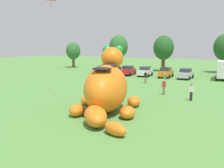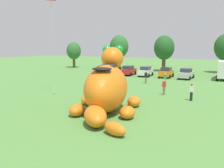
{
  "view_description": "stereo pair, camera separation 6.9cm",
  "coord_description": "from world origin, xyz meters",
  "px_view_note": "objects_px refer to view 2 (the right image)",
  "views": [
    {
      "loc": [
        9.67,
        -17.53,
        5.52
      ],
      "look_at": [
        -0.34,
        1.52,
        2.14
      ],
      "focal_mm": 40.61,
      "sensor_mm": 36.0,
      "label": 1
    },
    {
      "loc": [
        9.73,
        -17.49,
        5.52
      ],
      "look_at": [
        -0.34,
        1.52,
        2.14
      ],
      "focal_mm": 40.61,
      "sensor_mm": 36.0,
      "label": 2
    }
  ],
  "objects_px": {
    "car_black": "(113,69)",
    "car_orange": "(166,72)",
    "spectator_near_inflatable": "(107,86)",
    "spectator_by_cars": "(146,77)",
    "spectator_wandering": "(165,80)",
    "giant_inflatable_creature": "(107,88)",
    "spectator_mid_field": "(191,92)",
    "car_white": "(146,71)",
    "spectator_far_side": "(164,87)",
    "car_silver": "(186,74)",
    "car_red": "(129,70)"
  },
  "relations": [
    {
      "from": "giant_inflatable_creature",
      "to": "spectator_mid_field",
      "type": "height_order",
      "value": "giant_inflatable_creature"
    },
    {
      "from": "spectator_mid_field",
      "to": "spectator_wandering",
      "type": "height_order",
      "value": "same"
    },
    {
      "from": "car_red",
      "to": "spectator_far_side",
      "type": "height_order",
      "value": "car_red"
    },
    {
      "from": "giant_inflatable_creature",
      "to": "car_black",
      "type": "xyz_separation_m",
      "value": [
        -11.97,
        23.85,
        -1.12
      ]
    },
    {
      "from": "giant_inflatable_creature",
      "to": "car_red",
      "type": "relative_size",
      "value": 2.28
    },
    {
      "from": "spectator_mid_field",
      "to": "spectator_by_cars",
      "type": "bearing_deg",
      "value": 132.75
    },
    {
      "from": "car_black",
      "to": "spectator_near_inflatable",
      "type": "xyz_separation_m",
      "value": [
        8.25,
        -17.06,
        -0.01
      ]
    },
    {
      "from": "car_black",
      "to": "spectator_wandering",
      "type": "height_order",
      "value": "car_black"
    },
    {
      "from": "spectator_by_cars",
      "to": "spectator_far_side",
      "type": "xyz_separation_m",
      "value": [
        4.69,
        -6.95,
        0.0
      ]
    },
    {
      "from": "car_black",
      "to": "car_orange",
      "type": "relative_size",
      "value": 0.99
    },
    {
      "from": "spectator_by_cars",
      "to": "spectator_wandering",
      "type": "height_order",
      "value": "same"
    },
    {
      "from": "car_silver",
      "to": "spectator_by_cars",
      "type": "height_order",
      "value": "car_silver"
    },
    {
      "from": "spectator_wandering",
      "to": "car_red",
      "type": "bearing_deg",
      "value": 136.28
    },
    {
      "from": "spectator_by_cars",
      "to": "spectator_wandering",
      "type": "distance_m",
      "value": 3.29
    },
    {
      "from": "giant_inflatable_creature",
      "to": "spectator_wandering",
      "type": "height_order",
      "value": "giant_inflatable_creature"
    },
    {
      "from": "giant_inflatable_creature",
      "to": "spectator_by_cars",
      "type": "xyz_separation_m",
      "value": [
        -2.4,
        15.85,
        -1.13
      ]
    },
    {
      "from": "car_silver",
      "to": "car_red",
      "type": "bearing_deg",
      "value": 178.57
    },
    {
      "from": "giant_inflatable_creature",
      "to": "car_red",
      "type": "distance_m",
      "value": 25.11
    },
    {
      "from": "car_red",
      "to": "car_white",
      "type": "distance_m",
      "value": 3.32
    },
    {
      "from": "spectator_near_inflatable",
      "to": "spectator_wandering",
      "type": "distance_m",
      "value": 9.05
    },
    {
      "from": "spectator_wandering",
      "to": "spectator_far_side",
      "type": "height_order",
      "value": "same"
    },
    {
      "from": "car_white",
      "to": "car_red",
      "type": "bearing_deg",
      "value": 178.75
    },
    {
      "from": "car_black",
      "to": "car_orange",
      "type": "distance_m",
      "value": 10.31
    },
    {
      "from": "car_red",
      "to": "car_silver",
      "type": "distance_m",
      "value": 10.27
    },
    {
      "from": "car_black",
      "to": "spectator_near_inflatable",
      "type": "distance_m",
      "value": 18.95
    },
    {
      "from": "spectator_mid_field",
      "to": "car_white",
      "type": "bearing_deg",
      "value": 123.61
    },
    {
      "from": "giant_inflatable_creature",
      "to": "spectator_near_inflatable",
      "type": "bearing_deg",
      "value": 118.69
    },
    {
      "from": "spectator_near_inflatable",
      "to": "spectator_mid_field",
      "type": "bearing_deg",
      "value": 3.06
    },
    {
      "from": "car_silver",
      "to": "spectator_by_cars",
      "type": "relative_size",
      "value": 2.43
    },
    {
      "from": "spectator_mid_field",
      "to": "spectator_far_side",
      "type": "xyz_separation_m",
      "value": [
        -3.23,
        1.62,
        0.0
      ]
    },
    {
      "from": "giant_inflatable_creature",
      "to": "spectator_far_side",
      "type": "relative_size",
      "value": 5.64
    },
    {
      "from": "car_red",
      "to": "car_orange",
      "type": "height_order",
      "value": "same"
    },
    {
      "from": "car_silver",
      "to": "spectator_near_inflatable",
      "type": "relative_size",
      "value": 2.43
    },
    {
      "from": "car_white",
      "to": "spectator_near_inflatable",
      "type": "distance_m",
      "value": 16.78
    },
    {
      "from": "car_silver",
      "to": "spectator_far_side",
      "type": "distance_m",
      "value": 14.43
    },
    {
      "from": "spectator_by_cars",
      "to": "car_white",
      "type": "bearing_deg",
      "value": 110.5
    },
    {
      "from": "spectator_mid_field",
      "to": "spectator_far_side",
      "type": "relative_size",
      "value": 1.0
    },
    {
      "from": "car_white",
      "to": "car_orange",
      "type": "relative_size",
      "value": 1.02
    },
    {
      "from": "giant_inflatable_creature",
      "to": "car_white",
      "type": "height_order",
      "value": "giant_inflatable_creature"
    },
    {
      "from": "car_orange",
      "to": "spectator_wandering",
      "type": "xyz_separation_m",
      "value": [
        2.34,
        -8.91,
        -0.01
      ]
    },
    {
      "from": "spectator_near_inflatable",
      "to": "spectator_mid_field",
      "type": "relative_size",
      "value": 1.0
    },
    {
      "from": "giant_inflatable_creature",
      "to": "spectator_far_side",
      "type": "distance_m",
      "value": 9.26
    },
    {
      "from": "spectator_mid_field",
      "to": "spectator_by_cars",
      "type": "relative_size",
      "value": 1.0
    },
    {
      "from": "giant_inflatable_creature",
      "to": "car_orange",
      "type": "xyz_separation_m",
      "value": [
        -1.66,
        23.61,
        -1.12
      ]
    },
    {
      "from": "car_white",
      "to": "spectator_wandering",
      "type": "bearing_deg",
      "value": -55.93
    },
    {
      "from": "spectator_by_cars",
      "to": "car_orange",
      "type": "bearing_deg",
      "value": 84.52
    },
    {
      "from": "car_red",
      "to": "spectator_by_cars",
      "type": "bearing_deg",
      "value": -51.32
    },
    {
      "from": "giant_inflatable_creature",
      "to": "spectator_near_inflatable",
      "type": "relative_size",
      "value": 5.64
    },
    {
      "from": "giant_inflatable_creature",
      "to": "car_silver",
      "type": "height_order",
      "value": "giant_inflatable_creature"
    },
    {
      "from": "car_silver",
      "to": "spectator_wandering",
      "type": "xyz_separation_m",
      "value": [
        -1.0,
        -8.61,
        -0.01
      ]
    }
  ]
}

